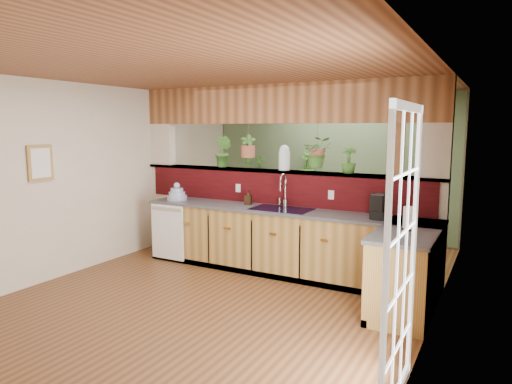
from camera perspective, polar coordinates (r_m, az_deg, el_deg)
The scene contains 28 objects.
ground at distance 5.71m, azimuth -3.51°, elevation -12.38°, with size 4.60×7.00×0.01m, color brown.
ceiling at distance 5.38m, azimuth -3.75°, elevation 14.52°, with size 4.60×7.00×0.01m, color brown.
wall_back at distance 8.54m, azimuth 9.05°, elevation 3.31°, with size 4.60×0.02×2.60m, color beige.
wall_left at distance 6.90m, azimuth -20.00°, elevation 1.81°, with size 0.02×7.00×2.60m, color beige.
wall_right at distance 4.61m, azimuth 21.34°, elevation -1.14°, with size 0.02×7.00×2.60m, color beige.
pass_through_partition at distance 6.56m, azimuth 2.90°, elevation 1.03°, with size 4.60×0.21×2.60m.
pass_through_ledge at distance 6.56m, azimuth 2.69°, elevation 2.60°, with size 4.60×0.21×0.04m, color brown.
header_beam at distance 6.54m, azimuth 2.75°, elevation 10.96°, with size 4.60×0.15×0.55m, color brown.
sage_backwall at distance 8.52m, azimuth 9.00°, elevation 3.30°, with size 4.55×0.02×2.55m, color #56704C.
countertop at distance 5.96m, azimuth 7.88°, elevation -7.04°, with size 4.14×1.52×0.90m.
dishwasher at distance 6.93m, azimuth -11.02°, elevation -4.89°, with size 0.58×0.03×0.82m.
navy_sink at distance 6.20m, azimuth 3.21°, elevation -2.85°, with size 0.82×0.50×0.18m.
french_door at distance 3.41m, azimuth 17.71°, elevation -8.39°, with size 0.06×1.02×2.16m, color white.
framed_print at distance 6.36m, azimuth -25.36°, elevation 3.29°, with size 0.04×0.35×0.45m.
faucet at distance 6.30m, azimuth 3.49°, elevation 0.39°, with size 0.20×0.21×0.47m.
dish_stack at distance 7.04m, azimuth -9.84°, elevation -0.31°, with size 0.30×0.30×0.27m.
soap_dispenser at distance 6.51m, azimuth -0.97°, elevation -0.69°, with size 0.09×0.09×0.21m, color #372314.
coffee_maker at distance 5.68m, azimuth 15.29°, elevation -1.89°, with size 0.16×0.27×0.30m.
paper_towel at distance 5.18m, azimuth 18.47°, elevation -3.16°, with size 0.13×0.13×0.27m.
glass_jar at distance 6.50m, azimuth 3.56°, elevation 4.32°, with size 0.16×0.16×0.36m.
ledge_plant_left at distance 6.99m, azimuth -4.12°, elevation 5.06°, with size 0.26×0.21×0.48m, color #336422.
ledge_plant_right at distance 6.16m, azimuth 11.52°, elevation 3.92°, with size 0.20×0.20×0.35m, color #336422.
hanging_plant_a at distance 6.76m, azimuth -1.00°, elevation 6.56°, with size 0.27×0.23×0.56m.
hanging_plant_b at distance 6.29m, azimuth 7.71°, elevation 6.57°, with size 0.47×0.44×0.54m.
shelving_console at distance 8.74m, azimuth 3.09°, elevation -1.79°, with size 1.57×0.42×1.05m, color black.
shelf_plant_a at distance 8.85m, azimuth 0.47°, elevation 3.17°, with size 0.23×0.15×0.43m, color #336422.
shelf_plant_b at distance 8.43m, azimuth 6.33°, elevation 3.24°, with size 0.30×0.30×0.54m, color #336422.
floor_plant at distance 7.34m, azimuth 9.60°, elevation -4.82°, with size 0.67×0.58×0.74m, color #336422.
Camera 1 is at (2.86, -4.52, 1.99)m, focal length 32.00 mm.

